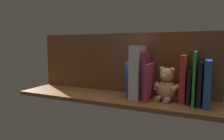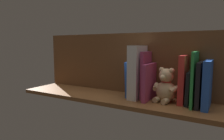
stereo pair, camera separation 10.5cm
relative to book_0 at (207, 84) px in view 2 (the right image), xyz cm
name	(u,v)px [view 2 (the right image)]	position (x,y,z in cm)	size (l,w,h in cm)	color
ground_plane	(112,97)	(50.33, 2.45, -12.36)	(117.33, 29.16, 2.20)	brown
shelf_back_panel	(122,63)	(50.33, -9.87, 7.15)	(117.33, 1.50, 36.83)	brown
book_0	(207,84)	(0.00, 0.00, 0.00)	(3.12, 17.45, 22.52)	blue
book_1	(200,84)	(3.37, -0.42, -0.43)	(1.89, 16.61, 21.65)	black
book_2	(194,79)	(5.83, -0.17, 1.99)	(1.29, 17.12, 26.50)	green
book_3	(189,88)	(8.18, -1.81, -2.98)	(1.67, 13.83, 16.55)	black
book_4	(183,79)	(11.33, -2.28, 0.99)	(2.90, 12.88, 24.49)	red
teddy_bear	(166,87)	(19.70, -0.60, -3.32)	(14.19, 13.24, 18.03)	#D1B284
book_5	(149,82)	(28.43, 0.10, -1.42)	(2.07, 17.65, 19.67)	#B23F72
book_6	(146,75)	(31.21, -1.98, 1.75)	(1.76, 13.48, 26.02)	#B23F72
dictionary_thick_white	(137,72)	(35.65, -0.48, 3.42)	(5.39, 16.29, 29.36)	white
book_7	(131,79)	(40.14, -2.08, -1.14)	(1.87, 13.28, 20.23)	blue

